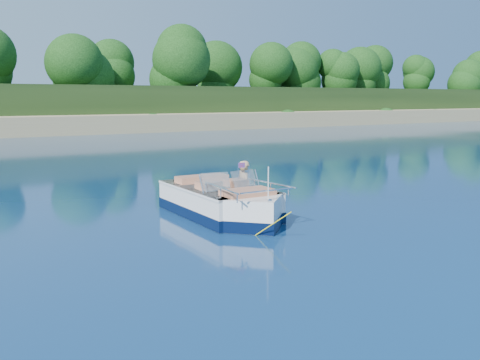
# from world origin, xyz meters

# --- Properties ---
(ground) EXTENTS (160.00, 160.00, 0.00)m
(ground) POSITION_xyz_m (0.00, 0.00, 0.00)
(ground) COLOR #091A42
(ground) RESTS_ON ground
(shoreline) EXTENTS (170.00, 59.00, 6.00)m
(shoreline) POSITION_xyz_m (0.00, 63.77, 0.98)
(shoreline) COLOR tan
(shoreline) RESTS_ON ground
(treeline) EXTENTS (150.00, 7.12, 8.19)m
(treeline) POSITION_xyz_m (0.04, 41.01, 5.55)
(treeline) COLOR black
(treeline) RESTS_ON ground
(motorboat) EXTENTS (1.83, 5.03, 1.67)m
(motorboat) POSITION_xyz_m (-3.03, 3.13, 0.32)
(motorboat) COLOR white
(motorboat) RESTS_ON ground
(tow_tube) EXTENTS (1.57, 1.57, 0.34)m
(tow_tube) POSITION_xyz_m (-1.48, 4.56, 0.09)
(tow_tube) COLOR #F6F300
(tow_tube) RESTS_ON ground
(boy) EXTENTS (0.47, 0.89, 1.69)m
(boy) POSITION_xyz_m (-1.60, 4.56, 0.00)
(boy) COLOR tan
(boy) RESTS_ON ground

